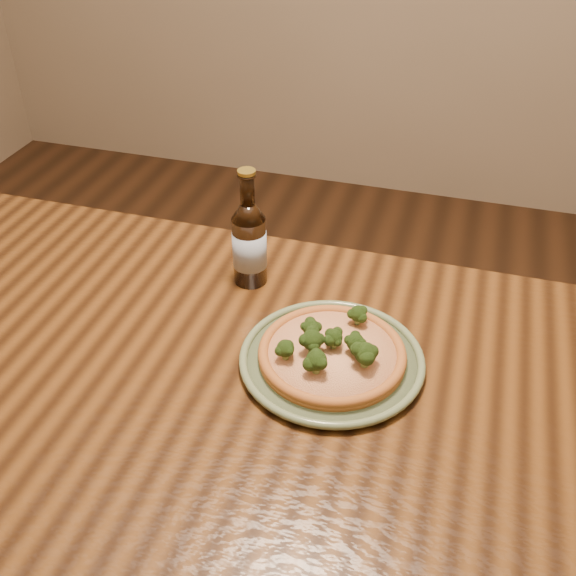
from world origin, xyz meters
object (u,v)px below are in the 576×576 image
(table, at_px, (243,426))
(plate, at_px, (332,360))
(pizza, at_px, (332,353))
(beer_bottle, at_px, (249,242))

(table, height_order, plate, plate)
(pizza, xyz_separation_m, beer_bottle, (-0.21, 0.19, 0.06))
(plate, bearing_deg, pizza, -105.89)
(plate, xyz_separation_m, pizza, (-0.00, -0.00, 0.02))
(table, bearing_deg, pizza, 36.48)
(beer_bottle, bearing_deg, plate, -20.93)
(table, distance_m, pizza, 0.20)
(table, xyz_separation_m, pizza, (0.13, 0.09, 0.12))
(table, bearing_deg, beer_bottle, 105.92)
(table, xyz_separation_m, beer_bottle, (-0.08, 0.28, 0.18))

